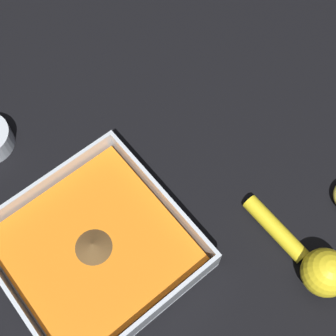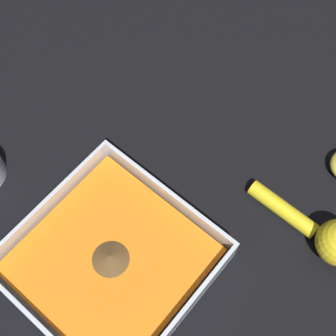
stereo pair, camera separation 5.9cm
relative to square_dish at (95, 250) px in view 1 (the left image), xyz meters
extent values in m
plane|color=black|center=(0.01, -0.04, -0.02)|extent=(4.00, 4.00, 0.00)
cube|color=silver|center=(0.00, 0.00, -0.01)|extent=(0.26, 0.26, 0.01)
cube|color=silver|center=(0.00, 0.13, 0.01)|extent=(0.26, 0.01, 0.05)
cube|color=silver|center=(0.00, -0.13, 0.01)|extent=(0.26, 0.01, 0.05)
cube|color=silver|center=(0.13, 0.00, 0.01)|extent=(0.01, 0.25, 0.05)
cube|color=silver|center=(-0.13, 0.00, 0.01)|extent=(0.01, 0.25, 0.05)
cube|color=orange|center=(0.00, 0.00, 0.00)|extent=(0.24, 0.24, 0.02)
cone|color=brown|center=(0.00, 0.00, 0.02)|extent=(0.05, 0.05, 0.02)
sphere|color=yellow|center=(-0.24, -0.23, 0.02)|extent=(0.07, 0.07, 0.07)
cylinder|color=yellow|center=(-0.14, -0.23, -0.01)|extent=(0.12, 0.03, 0.03)
camera|label=1|loc=(-0.22, 0.04, 0.67)|focal=50.00mm
camera|label=2|loc=(-0.18, 0.08, 0.67)|focal=50.00mm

